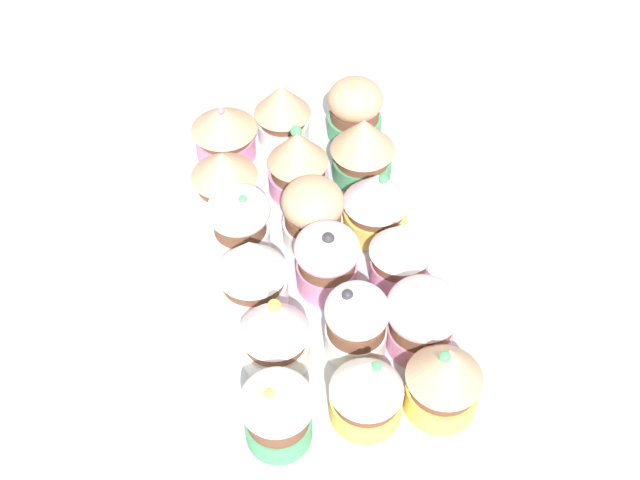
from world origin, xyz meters
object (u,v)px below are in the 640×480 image
cupcake_2 (240,221)px  cupcake_8 (312,213)px  cupcake_4 (274,331)px  cupcake_6 (278,112)px  cupcake_11 (367,388)px  cupcake_7 (299,161)px  cupcake_3 (252,272)px  cupcake_1 (225,178)px  cupcake_14 (376,202)px  cupcake_10 (356,322)px  cupcake_9 (328,259)px  cupcake_13 (363,147)px  cupcake_12 (355,109)px  cupcake_5 (277,412)px  cupcake_0 (224,130)px  cupcake_16 (422,318)px  cupcake_15 (400,251)px  baking_tray (320,265)px  cupcake_17 (444,377)px

cupcake_2 → cupcake_8: cupcake_2 is taller
cupcake_4 → cupcake_6: bearing=168.4°
cupcake_11 → cupcake_7: bearing=179.7°
cupcake_2 → cupcake_3: (6.44, 0.05, 0.46)cm
cupcake_1 → cupcake_14: 14.66cm
cupcake_10 → cupcake_14: cupcake_10 is taller
cupcake_9 → cupcake_13: cupcake_13 is taller
cupcake_9 → cupcake_12: size_ratio=1.03×
cupcake_5 → cupcake_0: bearing=178.5°
cupcake_0 → cupcake_3: bearing=-1.3°
cupcake_0 → cupcake_16: bearing=24.7°
cupcake_6 → cupcake_15: size_ratio=0.96×
cupcake_8 → cupcake_15: cupcake_15 is taller
cupcake_10 → cupcake_15: bearing=139.0°
cupcake_16 → cupcake_3: bearing=-120.8°
baking_tray → cupcake_9: cupcake_9 is taller
cupcake_5 → cupcake_11: bearing=93.1°
cupcake_7 → cupcake_15: cupcake_7 is taller
baking_tray → cupcake_15: bearing=62.3°
cupcake_1 → cupcake_4: cupcake_4 is taller
cupcake_0 → cupcake_9: 19.90cm
cupcake_0 → cupcake_13: 14.24cm
cupcake_3 → cupcake_12: 23.86cm
cupcake_11 → cupcake_15: bearing=152.9°
cupcake_14 → cupcake_17: cupcake_17 is taller
cupcake_4 → cupcake_10: (0.51, 6.71, -0.21)cm
cupcake_12 → cupcake_15: 19.58cm
cupcake_12 → cupcake_14: 13.45cm
baking_tray → cupcake_6: cupcake_6 is taller
cupcake_8 → cupcake_15: (6.35, 6.57, 0.24)cm
cupcake_5 → cupcake_15: size_ratio=1.02×
cupcake_0 → cupcake_17: cupcake_17 is taller
baking_tray → cupcake_3: size_ratio=5.63×
cupcake_6 → cupcake_17: bearing=10.8°
baking_tray → cupcake_7: 10.51cm
cupcake_9 → cupcake_15: 6.42cm
cupcake_11 → cupcake_14: 19.77cm
cupcake_6 → cupcake_11: (33.32, 0.45, 0.09)cm
cupcake_1 → cupcake_8: bearing=48.6°
cupcake_4 → cupcake_13: 23.17cm
cupcake_5 → cupcake_10: (-6.48, 7.85, 0.14)cm
cupcake_2 → cupcake_13: (-6.67, 13.33, 0.23)cm
cupcake_6 → cupcake_11: cupcake_11 is taller
cupcake_12 → cupcake_16: 26.91cm
cupcake_2 → cupcake_4: (12.81, 0.78, 0.41)cm
cupcake_2 → cupcake_13: 14.91cm
cupcake_1 → cupcake_16: size_ratio=0.92×
cupcake_9 → baking_tray: bearing=-177.9°
cupcake_4 → cupcake_7: 19.97cm
cupcake_1 → cupcake_11: cupcake_11 is taller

